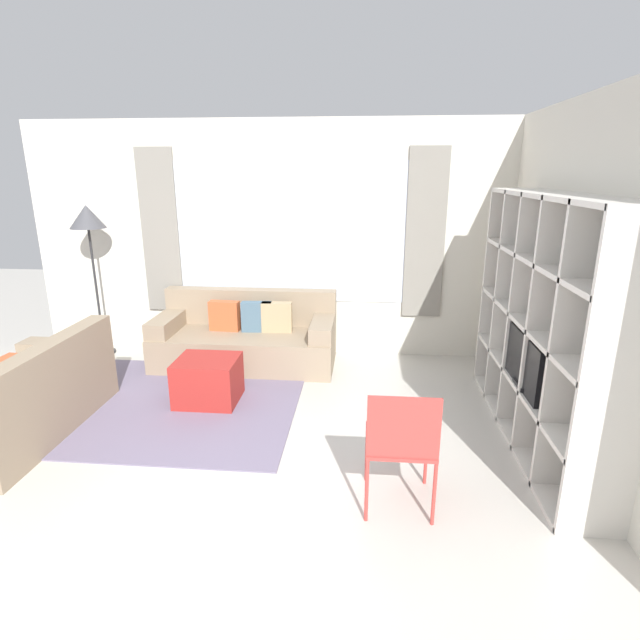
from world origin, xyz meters
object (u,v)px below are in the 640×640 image
at_px(floor_lamp, 88,224).
at_px(folding_chair, 401,439).
at_px(ottoman, 208,381).
at_px(couch_side, 24,401).
at_px(couch_main, 247,338).
at_px(shelving_unit, 548,324).

bearing_deg(floor_lamp, folding_chair, -37.80).
bearing_deg(ottoman, couch_side, -152.14).
relative_size(couch_main, floor_lamp, 1.14).
xyz_separation_m(couch_main, couch_side, (-1.49, -1.76, -0.00)).
distance_m(couch_side, floor_lamp, 2.32).
relative_size(couch_side, floor_lamp, 0.95).
relative_size(couch_main, couch_side, 1.20).
bearing_deg(couch_side, folding_chair, 76.64).
xyz_separation_m(floor_lamp, folding_chair, (3.41, -2.64, -1.04)).
bearing_deg(floor_lamp, couch_side, -80.05).
xyz_separation_m(couch_main, ottoman, (-0.13, -1.04, -0.08)).
bearing_deg(shelving_unit, folding_chair, -138.29).
bearing_deg(folding_chair, couch_side, -13.36).
bearing_deg(couch_side, couch_main, 139.76).
xyz_separation_m(couch_main, floor_lamp, (-1.82, 0.16, 1.26)).
relative_size(shelving_unit, floor_lamp, 1.39).
distance_m(shelving_unit, folding_chair, 1.66).
relative_size(shelving_unit, ottoman, 4.27).
bearing_deg(folding_chair, floor_lamp, -37.80).
relative_size(floor_lamp, folding_chair, 2.05).
bearing_deg(shelving_unit, floor_lamp, 160.95).
bearing_deg(ottoman, shelving_unit, -7.60).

